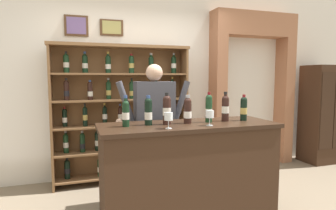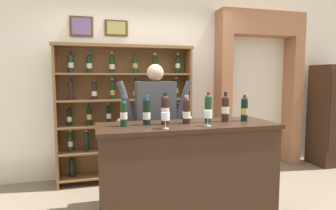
# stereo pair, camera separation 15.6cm
# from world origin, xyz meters

# --- Properties ---
(back_wall) EXTENTS (12.00, 0.19, 3.03)m
(back_wall) POSITION_xyz_m (-0.00, 1.72, 1.52)
(back_wall) COLOR silver
(back_wall) RESTS_ON ground
(wine_shelf) EXTENTS (1.90, 0.31, 1.92)m
(wine_shelf) POSITION_xyz_m (-0.35, 1.39, 1.01)
(wine_shelf) COLOR brown
(wine_shelf) RESTS_ON ground
(archway_doorway) EXTENTS (1.48, 0.45, 2.52)m
(archway_doorway) POSITION_xyz_m (1.85, 1.58, 1.45)
(archway_doorway) COLOR #9E6647
(archway_doorway) RESTS_ON ground
(side_cabinet) EXTENTS (0.61, 0.49, 1.68)m
(side_cabinet) POSITION_xyz_m (3.10, 1.23, 0.84)
(side_cabinet) COLOR #382316
(side_cabinet) RESTS_ON ground
(tasting_counter) EXTENTS (1.77, 0.63, 1.02)m
(tasting_counter) POSITION_xyz_m (0.09, -0.00, 0.51)
(tasting_counter) COLOR #382316
(tasting_counter) RESTS_ON ground
(shopkeeper) EXTENTS (0.89, 0.22, 1.63)m
(shopkeeper) POSITION_xyz_m (-0.11, 0.55, 1.01)
(shopkeeper) COLOR #2D3347
(shopkeeper) RESTS_ON ground
(tasting_bottle_rosso) EXTENTS (0.07, 0.07, 0.29)m
(tasting_bottle_rosso) POSITION_xyz_m (-0.53, 0.02, 1.15)
(tasting_bottle_rosso) COLOR black
(tasting_bottle_rosso) RESTS_ON tasting_counter
(tasting_bottle_vin_santo) EXTENTS (0.07, 0.07, 0.29)m
(tasting_bottle_vin_santo) POSITION_xyz_m (-0.31, 0.04, 1.16)
(tasting_bottle_vin_santo) COLOR black
(tasting_bottle_vin_santo) RESTS_ON tasting_counter
(tasting_bottle_grappa) EXTENTS (0.08, 0.08, 0.31)m
(tasting_bottle_grappa) POSITION_xyz_m (-0.13, 0.02, 1.17)
(tasting_bottle_grappa) COLOR black
(tasting_bottle_grappa) RESTS_ON tasting_counter
(tasting_bottle_super_tuscan) EXTENTS (0.08, 0.08, 0.28)m
(tasting_bottle_super_tuscan) POSITION_xyz_m (0.09, 0.02, 1.15)
(tasting_bottle_super_tuscan) COLOR black
(tasting_bottle_super_tuscan) RESTS_ON tasting_counter
(tasting_bottle_prosecco) EXTENTS (0.07, 0.07, 0.31)m
(tasting_bottle_prosecco) POSITION_xyz_m (0.32, 0.02, 1.16)
(tasting_bottle_prosecco) COLOR #19381E
(tasting_bottle_prosecco) RESTS_ON tasting_counter
(tasting_bottle_riserva) EXTENTS (0.08, 0.08, 0.31)m
(tasting_bottle_riserva) POSITION_xyz_m (0.51, 0.03, 1.16)
(tasting_bottle_riserva) COLOR black
(tasting_bottle_riserva) RESTS_ON tasting_counter
(tasting_bottle_chianti) EXTENTS (0.07, 0.07, 0.28)m
(tasting_bottle_chianti) POSITION_xyz_m (0.72, 0.01, 1.15)
(tasting_bottle_chianti) COLOR black
(tasting_bottle_chianti) RESTS_ON tasting_counter
(wine_glass_right) EXTENTS (0.08, 0.08, 0.15)m
(wine_glass_right) POSITION_xyz_m (-0.18, -0.20, 1.13)
(wine_glass_right) COLOR silver
(wine_glass_right) RESTS_ON tasting_counter
(wine_glass_left) EXTENTS (0.08, 0.08, 0.15)m
(wine_glass_left) POSITION_xyz_m (0.24, -0.17, 1.12)
(wine_glass_left) COLOR silver
(wine_glass_left) RESTS_ON tasting_counter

